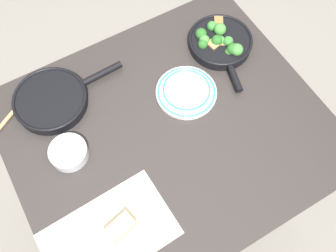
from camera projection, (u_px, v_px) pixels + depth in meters
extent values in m
plane|color=slate|center=(168.00, 190.00, 1.99)|extent=(14.00, 14.00, 0.00)
cube|color=#2D2826|center=(168.00, 130.00, 1.32)|extent=(1.08, 0.93, 0.03)
cylinder|color=#BCBCC1|center=(311.00, 191.00, 1.62)|extent=(0.05, 0.05, 0.73)
cylinder|color=#BCBCC1|center=(33.00, 144.00, 1.71)|extent=(0.05, 0.05, 0.73)
cylinder|color=#BCBCC1|center=(209.00, 58.00, 1.92)|extent=(0.05, 0.05, 0.73)
cylinder|color=black|center=(220.00, 42.00, 1.45)|extent=(0.24, 0.24, 0.04)
torus|color=black|center=(221.00, 39.00, 1.43)|extent=(0.25, 0.25, 0.01)
cylinder|color=black|center=(235.00, 79.00, 1.37)|extent=(0.05, 0.11, 0.02)
cylinder|color=#357027|center=(204.00, 44.00, 1.45)|extent=(0.01, 0.01, 0.02)
sphere|color=#428438|center=(204.00, 40.00, 1.42)|extent=(0.04, 0.04, 0.04)
cylinder|color=#205218|center=(231.00, 53.00, 1.43)|extent=(0.02, 0.02, 0.02)
sphere|color=#286023|center=(233.00, 49.00, 1.40)|extent=(0.04, 0.04, 0.04)
cylinder|color=#2C6823|center=(227.00, 45.00, 1.44)|extent=(0.01, 0.01, 0.02)
sphere|color=#387A33|center=(228.00, 41.00, 1.42)|extent=(0.04, 0.04, 0.04)
cylinder|color=#205218|center=(216.00, 45.00, 1.44)|extent=(0.01, 0.01, 0.02)
sphere|color=#286023|center=(217.00, 40.00, 1.42)|extent=(0.04, 0.04, 0.04)
cylinder|color=#2C6823|center=(220.00, 43.00, 1.45)|extent=(0.01, 0.01, 0.02)
sphere|color=#387A33|center=(220.00, 39.00, 1.44)|extent=(0.03, 0.03, 0.03)
cylinder|color=#205218|center=(202.00, 48.00, 1.44)|extent=(0.01, 0.01, 0.02)
sphere|color=#286023|center=(203.00, 44.00, 1.42)|extent=(0.04, 0.04, 0.04)
cylinder|color=#205218|center=(200.00, 38.00, 1.46)|extent=(0.02, 0.02, 0.02)
sphere|color=#286023|center=(201.00, 34.00, 1.43)|extent=(0.04, 0.04, 0.04)
cylinder|color=#357027|center=(220.00, 44.00, 1.45)|extent=(0.01, 0.01, 0.02)
sphere|color=#428438|center=(220.00, 40.00, 1.43)|extent=(0.03, 0.03, 0.03)
cylinder|color=#245B1C|center=(228.00, 55.00, 1.43)|extent=(0.01, 0.01, 0.02)
sphere|color=#2D6B28|center=(229.00, 52.00, 1.41)|extent=(0.03, 0.03, 0.03)
cylinder|color=#357027|center=(219.00, 34.00, 1.46)|extent=(0.02, 0.02, 0.03)
sphere|color=#428438|center=(220.00, 29.00, 1.44)|extent=(0.05, 0.05, 0.05)
cylinder|color=#357027|center=(236.00, 54.00, 1.42)|extent=(0.02, 0.02, 0.03)
sphere|color=#428438|center=(237.00, 50.00, 1.40)|extent=(0.05, 0.05, 0.05)
cylinder|color=#2C6823|center=(211.00, 30.00, 1.48)|extent=(0.01, 0.01, 0.02)
sphere|color=#387A33|center=(212.00, 26.00, 1.45)|extent=(0.04, 0.04, 0.04)
cube|color=olive|center=(218.00, 24.00, 1.48)|extent=(0.05, 0.06, 0.04)
cube|color=#AD7F4C|center=(212.00, 46.00, 1.43)|extent=(0.04, 0.05, 0.04)
cube|color=#9E703D|center=(220.00, 45.00, 1.44)|extent=(0.04, 0.04, 0.03)
cube|color=#9E703D|center=(223.00, 35.00, 1.46)|extent=(0.04, 0.03, 0.03)
cylinder|color=black|center=(51.00, 101.00, 1.34)|extent=(0.26, 0.26, 0.04)
torus|color=black|center=(49.00, 98.00, 1.32)|extent=(0.26, 0.26, 0.01)
cylinder|color=black|center=(102.00, 73.00, 1.38)|extent=(0.16, 0.03, 0.02)
cylinder|color=#E5CC60|center=(51.00, 101.00, 1.34)|extent=(0.21, 0.21, 0.02)
ellipsoid|color=tan|center=(29.00, 92.00, 1.36)|extent=(0.08, 0.07, 0.02)
cube|color=beige|center=(109.00, 234.00, 1.15)|extent=(0.41, 0.26, 0.00)
cube|color=silver|center=(98.00, 237.00, 1.14)|extent=(0.10, 0.14, 0.01)
cube|color=#EFD67A|center=(120.00, 228.00, 1.14)|extent=(0.10, 0.07, 0.04)
cylinder|color=silver|center=(186.00, 92.00, 1.37)|extent=(0.22, 0.22, 0.01)
torus|color=teal|center=(186.00, 91.00, 1.36)|extent=(0.21, 0.21, 0.01)
cylinder|color=silver|center=(186.00, 91.00, 1.36)|extent=(0.18, 0.18, 0.01)
torus|color=teal|center=(187.00, 90.00, 1.35)|extent=(0.18, 0.18, 0.01)
cylinder|color=#B7B7BC|center=(69.00, 153.00, 1.25)|extent=(0.13, 0.13, 0.04)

